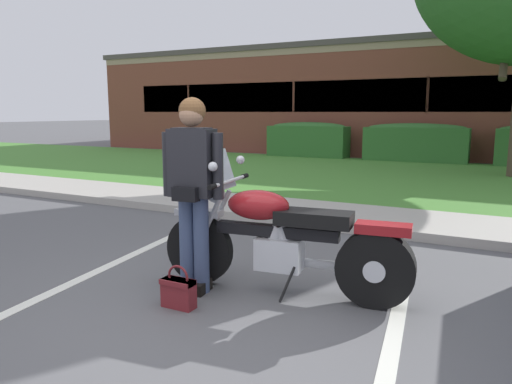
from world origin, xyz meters
TOP-DOWN VIEW (x-y plane):
  - ground_plane at (0.00, 0.00)m, footprint 140.00×140.00m
  - curb_strip at (0.00, 3.10)m, footprint 60.00×0.20m
  - concrete_walk at (0.00, 3.95)m, footprint 60.00×1.50m
  - grass_lawn at (0.00, 8.74)m, footprint 60.00×8.08m
  - stall_stripe_0 at (-1.63, 0.20)m, footprint 0.65×4.38m
  - stall_stripe_1 at (1.30, 0.20)m, footprint 0.65×4.38m
  - motorcycle at (0.31, 0.70)m, footprint 2.24×0.82m
  - rider_person at (-0.48, 0.38)m, footprint 0.57×0.32m
  - handbag at (-0.38, 0.01)m, footprint 0.28×0.13m
  - hedge_left at (-4.24, 12.73)m, footprint 2.77×0.90m
  - hedge_center_left at (-0.63, 12.73)m, footprint 3.13×0.90m
  - brick_building at (-0.46, 19.21)m, footprint 27.81×11.52m

SIDE VIEW (x-z plane):
  - ground_plane at x=0.00m, z-range 0.00..0.00m
  - stall_stripe_0 at x=-1.63m, z-range 0.00..0.01m
  - stall_stripe_1 at x=1.30m, z-range 0.00..0.01m
  - grass_lawn at x=0.00m, z-range 0.00..0.06m
  - concrete_walk at x=0.00m, z-range 0.00..0.08m
  - curb_strip at x=0.00m, z-range 0.00..0.12m
  - handbag at x=-0.38m, z-range -0.04..0.32m
  - motorcycle at x=0.31m, z-range -0.14..1.12m
  - hedge_left at x=-4.24m, z-range 0.03..1.27m
  - hedge_center_left at x=-0.63m, z-range 0.03..1.27m
  - rider_person at x=-0.48m, z-range 0.14..1.84m
  - brick_building at x=-0.46m, z-range 0.00..4.08m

